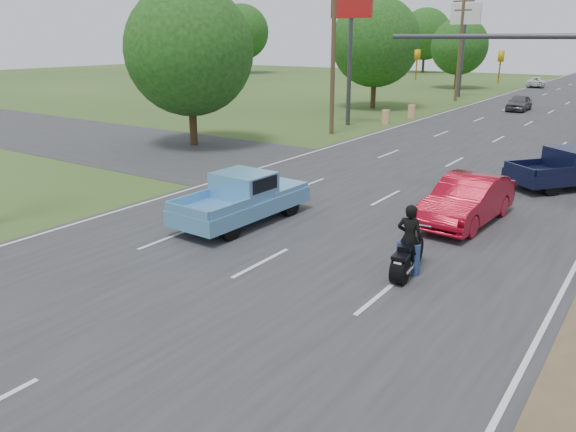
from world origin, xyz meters
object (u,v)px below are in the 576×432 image
Objects in this scene: rider at (409,242)px; distant_car_grey at (519,103)px; red_convertible at (467,201)px; motorcycle at (407,257)px; navy_pickup at (571,168)px; blue_pickup at (244,197)px; distant_car_white at (536,82)px.

rider reaches higher than distant_car_grey.
red_convertible is 2.63× the size of rider.
navy_pickup reaches higher than motorcycle.
rider reaches higher than navy_pickup.
motorcycle is 6.44m from blue_pickup.
rider reaches higher than motorcycle.
motorcycle is 0.45× the size of navy_pickup.
navy_pickup reaches higher than distant_car_white.
rider is 0.47× the size of distant_car_grey.
blue_pickup reaches higher than distant_car_grey.
rider is at bearing -84.97° from red_convertible.
motorcycle is 0.40m from rider.
distant_car_white is (-10.12, 63.64, -0.30)m from rider.
navy_pickup is (2.03, 7.08, 0.05)m from red_convertible.
motorcycle is 0.44× the size of blue_pickup.
red_convertible is 1.24× the size of distant_car_grey.
rider is 0.36× the size of navy_pickup.
distant_car_grey is at bearing 92.94° from motorcycle.
red_convertible reaches higher than distant_car_white.
blue_pickup is 1.18× the size of distant_car_white.
distant_car_grey is at bearing 89.43° from distant_car_white.
distant_car_grey is 0.88× the size of distant_car_white.
navy_pickup is at bearing 93.69° from distant_car_white.
distant_car_grey is at bearing 104.05° from red_convertible.
rider reaches higher than blue_pickup.
distant_car_grey is at bearing -87.05° from rider.
rider is 64.44m from distant_car_white.
blue_pickup is (-6.33, 1.12, 0.34)m from motorcycle.
red_convertible is at bearing 90.22° from distant_car_white.
blue_pickup reaches higher than distant_car_white.
rider is 38.19m from distant_car_grey.
distant_car_white is at bearing 95.41° from blue_pickup.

